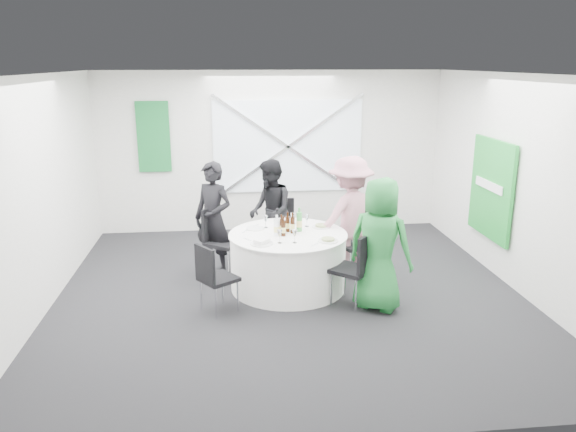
{
  "coord_description": "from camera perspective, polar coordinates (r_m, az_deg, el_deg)",
  "views": [
    {
      "loc": [
        -0.77,
        -6.79,
        2.95
      ],
      "look_at": [
        0.0,
        0.2,
        1.0
      ],
      "focal_mm": 35.0,
      "sensor_mm": 36.0,
      "label": 1
    }
  ],
  "objects": [
    {
      "name": "wall_left",
      "position": [
        7.31,
        -23.9,
        1.92
      ],
      "size": [
        0.0,
        6.0,
        6.0
      ],
      "primitive_type": "plane",
      "rotation": [
        1.57,
        0.0,
        1.57
      ],
      "color": "silver",
      "rests_on": "floor"
    },
    {
      "name": "wine_glass_b",
      "position": [
        7.7,
        0.48,
        -0.05
      ],
      "size": [
        0.07,
        0.07,
        0.17
      ],
      "color": "white",
      "rests_on": "banquet_table"
    },
    {
      "name": "wall_front",
      "position": [
        4.16,
        4.85,
        -6.41
      ],
      "size": [
        6.0,
        0.0,
        6.0
      ],
      "primitive_type": "plane",
      "rotation": [
        -1.57,
        0.0,
        0.0
      ],
      "color": "silver",
      "rests_on": "floor"
    },
    {
      "name": "green_sign",
      "position": [
        8.45,
        19.95,
        2.61
      ],
      "size": [
        0.05,
        1.2,
        1.4
      ],
      "primitive_type": "cube",
      "color": "#1A932F",
      "rests_on": "wall_right"
    },
    {
      "name": "plate_front_right",
      "position": [
        7.07,
        4.09,
        -2.45
      ],
      "size": [
        0.26,
        0.26,
        0.04
      ],
      "color": "white",
      "rests_on": "banquet_table"
    },
    {
      "name": "wine_glass_a",
      "position": [
        7.59,
        -2.29,
        -0.28
      ],
      "size": [
        0.07,
        0.07,
        0.17
      ],
      "color": "white",
      "rests_on": "banquet_table"
    },
    {
      "name": "wall_right",
      "position": [
        7.91,
        22.34,
        3.04
      ],
      "size": [
        0.0,
        6.0,
        6.0
      ],
      "primitive_type": "plane",
      "rotation": [
        1.57,
        0.0,
        -1.57
      ],
      "color": "silver",
      "rests_on": "floor"
    },
    {
      "name": "wine_glass_e",
      "position": [
        6.95,
        -0.86,
        -1.79
      ],
      "size": [
        0.07,
        0.07,
        0.17
      ],
      "color": "white",
      "rests_on": "banquet_table"
    },
    {
      "name": "chair_back",
      "position": [
        8.55,
        -0.66,
        -0.85
      ],
      "size": [
        0.43,
        0.44,
        0.93
      ],
      "rotation": [
        0.0,
        0.0,
        -0.03
      ],
      "color": "black",
      "rests_on": "floor"
    },
    {
      "name": "chair_front_right",
      "position": [
        6.92,
        7.06,
        -4.87
      ],
      "size": [
        0.61,
        0.6,
        0.94
      ],
      "rotation": [
        0.0,
        0.0,
        3.99
      ],
      "color": "black",
      "rests_on": "floor"
    },
    {
      "name": "floor",
      "position": [
        7.44,
        0.17,
        -7.86
      ],
      "size": [
        6.0,
        6.0,
        0.0
      ],
      "primitive_type": "plane",
      "color": "black",
      "rests_on": "ground"
    },
    {
      "name": "window_brace_b",
      "position": [
        9.87,
        0.01,
        7.06
      ],
      "size": [
        2.63,
        0.05,
        1.84
      ],
      "primitive_type": "cube",
      "rotation": [
        0.0,
        -0.97,
        0.0
      ],
      "color": "silver",
      "rests_on": "window_panel"
    },
    {
      "name": "beer_bottle_a",
      "position": [
        7.34,
        -0.67,
        -1.06
      ],
      "size": [
        0.06,
        0.06,
        0.26
      ],
      "color": "#341809",
      "rests_on": "banquet_table"
    },
    {
      "name": "person_man_back_left",
      "position": [
        7.96,
        -7.6,
        -0.26
      ],
      "size": [
        0.7,
        0.65,
        1.61
      ],
      "primitive_type": "imported",
      "rotation": [
        0.0,
        0.0,
        -0.6
      ],
      "color": "black",
      "rests_on": "floor"
    },
    {
      "name": "plate_back",
      "position": [
        7.87,
        0.16,
        -0.6
      ],
      "size": [
        0.26,
        0.26,
        0.01
      ],
      "color": "white",
      "rests_on": "banquet_table"
    },
    {
      "name": "wine_glass_d",
      "position": [
        7.65,
        1.93,
        -0.16
      ],
      "size": [
        0.07,
        0.07,
        0.17
      ],
      "color": "white",
      "rests_on": "banquet_table"
    },
    {
      "name": "chair_back_left",
      "position": [
        7.98,
        -7.04,
        -1.97
      ],
      "size": [
        0.61,
        0.61,
        0.97
      ],
      "rotation": [
        0.0,
        0.0,
        0.97
      ],
      "color": "black",
      "rests_on": "floor"
    },
    {
      "name": "beer_bottle_b",
      "position": [
        7.42,
        -0.04,
        -0.83
      ],
      "size": [
        0.06,
        0.06,
        0.26
      ],
      "color": "#341809",
      "rests_on": "banquet_table"
    },
    {
      "name": "green_water_bottle",
      "position": [
        7.44,
        1.15,
        -0.6
      ],
      "size": [
        0.08,
        0.08,
        0.32
      ],
      "color": "green",
      "rests_on": "banquet_table"
    },
    {
      "name": "beer_bottle_d",
      "position": [
        7.23,
        -0.47,
        -1.27
      ],
      "size": [
        0.06,
        0.06,
        0.27
      ],
      "color": "#341809",
      "rests_on": "banquet_table"
    },
    {
      "name": "knife_a",
      "position": [
        7.18,
        4.28,
        -2.27
      ],
      "size": [
        0.12,
        0.12,
        0.01
      ],
      "primitive_type": "cube",
      "rotation": [
        0.0,
        0.0,
        -0.78
      ],
      "color": "silver",
      "rests_on": "banquet_table"
    },
    {
      "name": "knife_b",
      "position": [
        7.47,
        -4.36,
        -1.55
      ],
      "size": [
        0.09,
        0.13,
        0.01
      ],
      "primitive_type": "cube",
      "rotation": [
        0.0,
        0.0,
        2.56
      ],
      "color": "silver",
      "rests_on": "banquet_table"
    },
    {
      "name": "ceiling",
      "position": [
        6.83,
        0.19,
        14.25
      ],
      "size": [
        6.0,
        6.0,
        0.0
      ],
      "primitive_type": "plane",
      "rotation": [
        3.14,
        0.0,
        0.0
      ],
      "color": "silver",
      "rests_on": "wall_back"
    },
    {
      "name": "window_panel",
      "position": [
        9.91,
        -0.02,
        7.09
      ],
      "size": [
        2.6,
        0.03,
        1.6
      ],
      "primitive_type": "cube",
      "color": "silver",
      "rests_on": "wall_back"
    },
    {
      "name": "chair_front_left",
      "position": [
        6.76,
        -7.63,
        -5.84
      ],
      "size": [
        0.55,
        0.55,
        0.87
      ],
      "rotation": [
        0.0,
        0.0,
        2.19
      ],
      "color": "black",
      "rests_on": "floor"
    },
    {
      "name": "plate_back_left",
      "position": [
        7.57,
        -3.35,
        -1.27
      ],
      "size": [
        0.24,
        0.24,
        0.01
      ],
      "color": "white",
      "rests_on": "banquet_table"
    },
    {
      "name": "person_man_back",
      "position": [
        8.38,
        -1.8,
        0.48
      ],
      "size": [
        0.51,
        0.8,
        1.56
      ],
      "primitive_type": "imported",
      "rotation": [
        0.0,
        0.0,
        -1.44
      ],
      "color": "black",
      "rests_on": "floor"
    },
    {
      "name": "green_banner",
      "position": [
        9.89,
        -13.5,
        7.82
      ],
      "size": [
        0.55,
        0.04,
        1.2
      ],
      "primitive_type": "cube",
      "color": "#156938",
      "rests_on": "wall_back"
    },
    {
      "name": "plate_back_right",
      "position": [
        7.65,
        3.39,
        -1.04
      ],
      "size": [
        0.25,
        0.25,
        0.04
      ],
      "color": "white",
      "rests_on": "banquet_table"
    },
    {
      "name": "clear_water_bottle",
      "position": [
        7.26,
        -1.14,
        -1.19
      ],
      "size": [
        0.08,
        0.08,
        0.27
      ],
      "color": "white",
      "rests_on": "banquet_table"
    },
    {
      "name": "fork_c",
      "position": [
        7.13,
        -4.14,
        -2.39
      ],
      "size": [
        0.1,
        0.13,
        0.01
      ],
      "primitive_type": "cube",
      "rotation": [
        0.0,
        0.0,
        -2.49
      ],
      "color": "silver",
      "rests_on": "banquet_table"
    },
    {
      "name": "wall_back",
      "position": [
        9.94,
        -1.78,
        6.52
      ],
      "size": [
        6.0,
        0.0,
        6.0
      ],
      "primitive_type": "plane",
      "rotation": [
        1.57,
        0.0,
        0.0
      ],
      "color": "silver",
      "rests_on": "floor"
    },
    {
      "name": "wine_glass_c",
      "position": [
        6.96,
        0.68,
        -1.76
      ],
      "size": [
        0.07,
        0.07,
        0.17
      ],
      "color": "white",
      "rests_on": "banquet_table"
    },
    {
      "name": "plate_front_left",
      "position": [
        6.95,
        -2.7,
        -2.82
      ],
      "size": [
        0.28,
        0.28,
        0.01
      ],
      "color": "white",
      "rests_on": "banquet_table"
    },
    {
      "name": "person_woman_pink",
      "position": [
        7.87,
        6.3,
        -0.06
      ],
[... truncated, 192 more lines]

